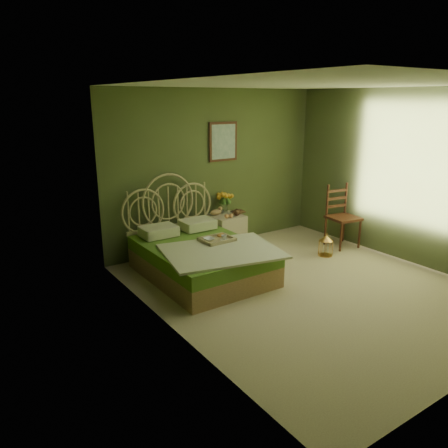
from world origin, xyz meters
TOP-DOWN VIEW (x-y plane):
  - floor at (0.00, 0.00)m, footprint 4.50×4.50m
  - ceiling at (0.00, 0.00)m, footprint 4.50×4.50m
  - wall_back at (0.00, 2.25)m, footprint 4.00×0.00m
  - wall_left at (-2.00, 0.00)m, footprint 0.00×4.50m
  - wall_right at (2.00, 0.00)m, footprint 0.00×4.50m
  - wall_art at (0.13, 2.22)m, footprint 0.54×0.04m
  - bed at (-0.96, 1.20)m, footprint 1.69×2.14m
  - nightstand at (0.04, 1.99)m, footprint 0.51×0.51m
  - chair at (1.70, 1.01)m, footprint 0.53×0.53m
  - birdcage at (1.12, 0.75)m, footprint 0.22×0.22m
  - book_lower at (0.21, 2.00)m, footprint 0.19×0.23m
  - book_upper at (0.21, 2.00)m, footprint 0.20×0.25m
  - cereal_bowl at (-0.84, 1.14)m, footprint 0.16×0.16m
  - coffee_cup at (-0.66, 1.03)m, footprint 0.08×0.08m

SIDE VIEW (x-z plane):
  - floor at x=0.00m, z-range 0.00..0.00m
  - birdcage at x=1.12m, z-range 0.00..0.33m
  - bed at x=-0.96m, z-range -0.37..0.95m
  - nightstand at x=0.04m, z-range -0.14..0.85m
  - cereal_bowl at x=-0.84m, z-range 0.51..0.55m
  - coffee_cup at x=-0.66m, z-range 0.51..0.59m
  - book_lower at x=0.21m, z-range 0.56..0.58m
  - chair at x=1.70m, z-range 0.06..1.11m
  - book_upper at x=0.21m, z-range 0.58..0.60m
  - wall_back at x=0.00m, z-range -0.70..3.30m
  - wall_left at x=-2.00m, z-range -0.95..3.55m
  - wall_right at x=2.00m, z-range -0.95..3.55m
  - wall_art at x=0.13m, z-range 1.43..2.07m
  - ceiling at x=0.00m, z-range 2.60..2.60m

